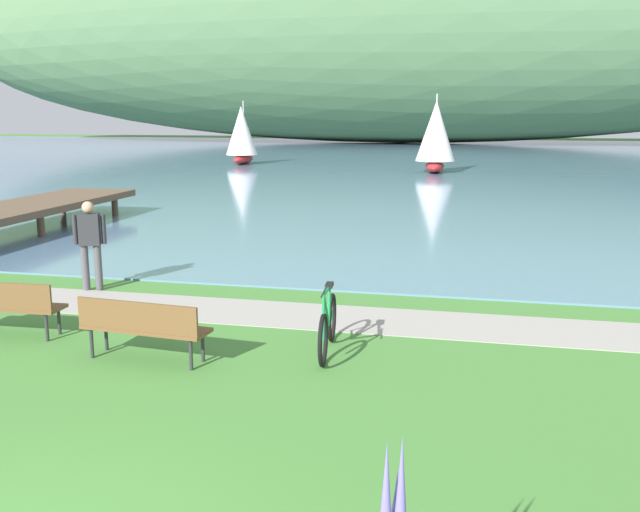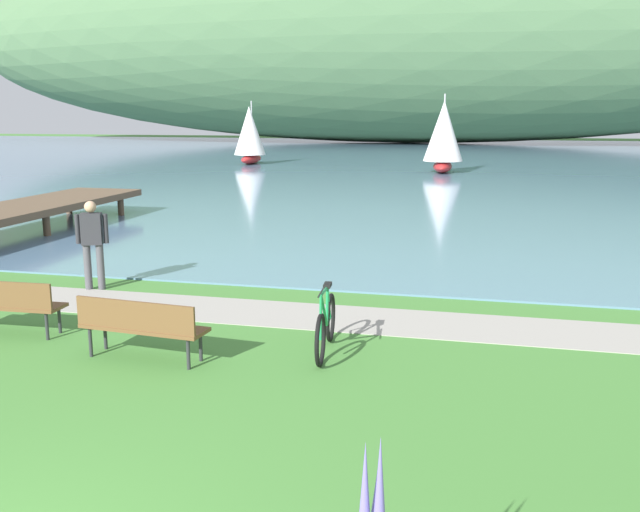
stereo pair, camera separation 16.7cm
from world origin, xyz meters
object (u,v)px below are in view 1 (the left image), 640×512
object	(u,v)px
park_bench_further_along	(2,303)
sailboat_nearest_to_shore	(242,134)
person_at_shoreline	(90,240)
park_bench_near_camera	(142,325)
bicycle_leaning_near_bench	(328,326)
sailboat_mid_bay	(436,136)

from	to	relation	value
park_bench_further_along	sailboat_nearest_to_shore	distance (m)	36.33
person_at_shoreline	sailboat_nearest_to_shore	bearing A→B (deg)	104.10
park_bench_near_camera	person_at_shoreline	world-z (taller)	person_at_shoreline
person_at_shoreline	bicycle_leaning_near_bench	bearing A→B (deg)	-25.82
bicycle_leaning_near_bench	person_at_shoreline	xyz separation A→B (m)	(-5.12, 2.48, 0.58)
park_bench_near_camera	bicycle_leaning_near_bench	world-z (taller)	bicycle_leaning_near_bench
person_at_shoreline	sailboat_nearest_to_shore	xyz separation A→B (m)	(-8.16, 32.49, 1.00)
park_bench_further_along	person_at_shoreline	bearing A→B (deg)	93.79
sailboat_nearest_to_shore	park_bench_near_camera	bearing A→B (deg)	-73.07
bicycle_leaning_near_bench	sailboat_nearest_to_shore	xyz separation A→B (m)	(-13.28, 34.97, 1.58)
park_bench_further_along	sailboat_nearest_to_shore	world-z (taller)	sailboat_nearest_to_shore
park_bench_near_camera	sailboat_nearest_to_shore	bearing A→B (deg)	106.93
bicycle_leaning_near_bench	person_at_shoreline	bearing A→B (deg)	154.18
park_bench_further_along	sailboat_nearest_to_shore	xyz separation A→B (m)	(-8.35, 35.33, 1.46)
person_at_shoreline	park_bench_further_along	bearing A→B (deg)	-86.21
person_at_shoreline	sailboat_mid_bay	world-z (taller)	sailboat_mid_bay
park_bench_near_camera	person_at_shoreline	size ratio (longest dim) A/B	1.07
sailboat_mid_bay	bicycle_leaning_near_bench	bearing A→B (deg)	-89.29
park_bench_further_along	sailboat_mid_bay	bearing A→B (deg)	81.74
person_at_shoreline	sailboat_mid_bay	size ratio (longest dim) A/B	0.39
park_bench_near_camera	sailboat_nearest_to_shore	world-z (taller)	sailboat_nearest_to_shore
bicycle_leaning_near_bench	person_at_shoreline	size ratio (longest dim) A/B	1.03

